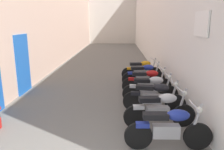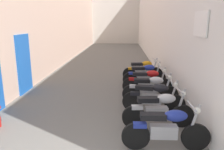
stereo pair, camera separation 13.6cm
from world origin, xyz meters
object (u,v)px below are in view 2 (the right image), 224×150
(motorcycle_nearest, at_px, (167,128))
(motorcycle_fourth, at_px, (151,88))
(motorcycle_fifth, at_px, (147,81))
(motorcycle_seventh, at_px, (143,70))
(motorcycle_second, at_px, (159,109))
(motorcycle_sixth, at_px, (145,74))
(motorcycle_third, at_px, (154,97))

(motorcycle_nearest, xyz_separation_m, motorcycle_fourth, (-0.00, 2.82, 0.00))
(motorcycle_fifth, height_order, motorcycle_seventh, same)
(motorcycle_nearest, relative_size, motorcycle_second, 1.00)
(motorcycle_seventh, bearing_deg, motorcycle_fourth, -90.00)
(motorcycle_nearest, xyz_separation_m, motorcycle_seventh, (-0.00, 5.79, 0.00))
(motorcycle_seventh, bearing_deg, motorcycle_sixth, -90.00)
(motorcycle_sixth, distance_m, motorcycle_seventh, 0.93)
(motorcycle_third, bearing_deg, motorcycle_second, -89.99)
(motorcycle_third, relative_size, motorcycle_sixth, 1.00)
(motorcycle_nearest, distance_m, motorcycle_fifth, 3.79)
(motorcycle_fourth, xyz_separation_m, motorcycle_fifth, (0.00, 0.97, 0.00))
(motorcycle_nearest, height_order, motorcycle_third, same)
(motorcycle_third, bearing_deg, motorcycle_nearest, -90.00)
(motorcycle_fifth, relative_size, motorcycle_seventh, 1.00)
(motorcycle_fourth, xyz_separation_m, motorcycle_sixth, (-0.00, 2.04, 0.00))
(motorcycle_fourth, distance_m, motorcycle_fifth, 0.97)
(motorcycle_sixth, xyz_separation_m, motorcycle_seventh, (0.00, 0.93, 0.00))
(motorcycle_fourth, bearing_deg, motorcycle_sixth, 90.00)
(motorcycle_fifth, bearing_deg, motorcycle_sixth, 90.01)
(motorcycle_nearest, height_order, motorcycle_fifth, same)
(motorcycle_third, xyz_separation_m, motorcycle_sixth, (0.00, 2.87, 0.00))
(motorcycle_fourth, distance_m, motorcycle_seventh, 2.97)
(motorcycle_second, height_order, motorcycle_sixth, same)
(motorcycle_nearest, bearing_deg, motorcycle_sixth, 90.00)
(motorcycle_nearest, height_order, motorcycle_second, same)
(motorcycle_third, height_order, motorcycle_seventh, same)
(motorcycle_fifth, bearing_deg, motorcycle_third, -90.00)
(motorcycle_nearest, xyz_separation_m, motorcycle_third, (-0.00, 1.99, 0.00))
(motorcycle_second, distance_m, motorcycle_third, 0.96)
(motorcycle_fourth, bearing_deg, motorcycle_third, -90.01)
(motorcycle_sixth, bearing_deg, motorcycle_fifth, -89.99)
(motorcycle_fourth, bearing_deg, motorcycle_second, -90.00)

